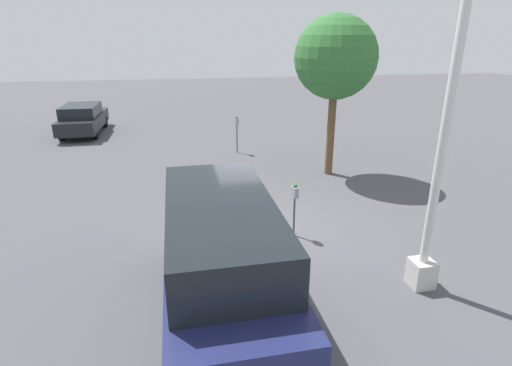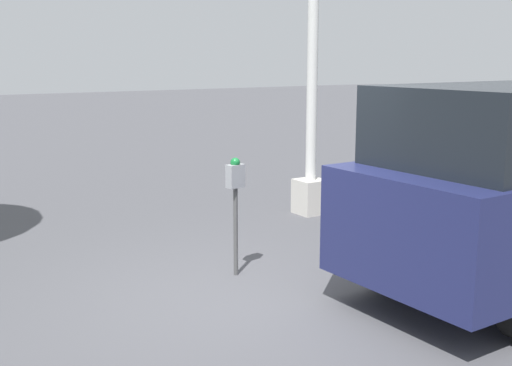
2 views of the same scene
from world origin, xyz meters
name	(u,v)px [view 2 (image 2 of 2)]	position (x,y,z in m)	size (l,w,h in m)	color
ground_plane	(251,295)	(0.00, 0.00, 0.00)	(80.00, 80.00, 0.00)	#4C4C51
parking_meter_near	(235,189)	(0.21, 0.64, 1.00)	(0.21, 0.14, 1.36)	#4C4C4C
lamp_post	(312,63)	(2.74, 2.52, 2.37)	(0.44, 0.44, 6.77)	beige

